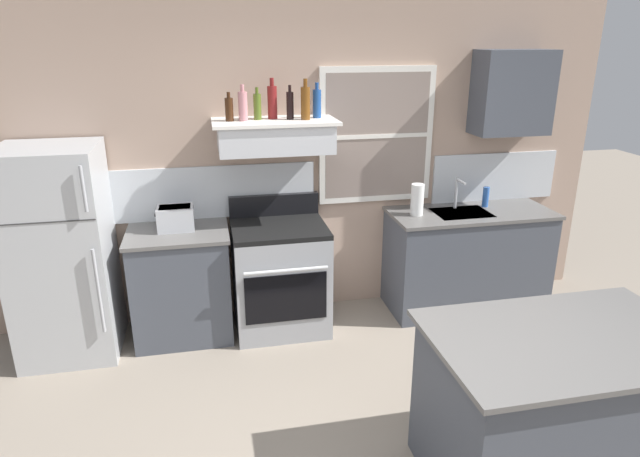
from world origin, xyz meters
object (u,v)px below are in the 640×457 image
dish_soap_bottle (486,197)px  bottle_brown_stout (229,109)px  bottle_balsamic_dark (290,105)px  bottle_red_label_wine (272,102)px  refrigerator (62,254)px  bottle_amber_wine (305,103)px  bottle_rose_pink (243,106)px  paper_towel_roll (417,200)px  stove_range (280,276)px  bottle_olive_oil_square (257,106)px  toaster (176,218)px  kitchen_island (555,410)px  bottle_blue_liqueur (317,103)px

dish_soap_bottle → bottle_brown_stout: bearing=-178.8°
bottle_balsamic_dark → bottle_red_label_wine: bearing=157.3°
refrigerator → bottle_amber_wine: bottle_amber_wine is taller
bottle_rose_pink → paper_towel_roll: size_ratio=1.00×
stove_range → bottle_balsamic_dark: (0.12, 0.09, 1.39)m
refrigerator → bottle_balsamic_dark: 2.06m
bottle_olive_oil_square → dish_soap_bottle: bottle_olive_oil_square is taller
bottle_red_label_wine → bottle_amber_wine: (0.24, -0.10, -0.00)m
bottle_olive_oil_square → dish_soap_bottle: 2.18m
toaster → bottle_rose_pink: size_ratio=1.10×
refrigerator → bottle_rose_pink: size_ratio=6.00×
stove_range → bottle_brown_stout: (-0.34, 0.09, 1.37)m
bottle_brown_stout → bottle_amber_wine: size_ratio=0.70×
toaster → paper_towel_roll: 2.00m
bottle_balsamic_dark → kitchen_island: bottle_balsamic_dark is taller
bottle_red_label_wine → kitchen_island: (1.21, -2.17, -1.42)m
refrigerator → bottle_red_label_wine: size_ratio=5.25×
refrigerator → stove_range: (1.65, 0.02, -0.35)m
bottle_red_label_wine → bottle_amber_wine: 0.26m
bottle_blue_liqueur → dish_soap_bottle: bearing=0.3°
toaster → bottle_red_label_wine: size_ratio=0.96×
bottle_balsamic_dark → dish_soap_bottle: bearing=1.4°
stove_range → dish_soap_bottle: (1.88, 0.14, 0.54)m
stove_range → bottle_blue_liqueur: 1.44m
toaster → bottle_amber_wine: bottle_amber_wine is taller
stove_range → bottle_red_label_wine: size_ratio=3.52×
bottle_blue_liqueur → bottle_balsamic_dark: bearing=-171.1°
toaster → dish_soap_bottle: bearing=1.4°
bottle_olive_oil_square → kitchen_island: bearing=-58.2°
bottle_brown_stout → paper_towel_roll: bottle_brown_stout is taller
bottle_amber_wine → bottle_rose_pink: bearing=175.9°
stove_range → bottle_rose_pink: 1.42m
bottle_rose_pink → bottle_balsamic_dark: bearing=1.2°
bottle_olive_oil_square → bottle_red_label_wine: bottle_red_label_wine is taller
refrigerator → kitchen_island: 3.51m
toaster → bottle_brown_stout: size_ratio=1.37×
bottle_red_label_wine → toaster: bearing=-174.5°
paper_towel_roll → dish_soap_bottle: size_ratio=1.50×
bottle_brown_stout → paper_towel_roll: bearing=-2.0°
bottle_red_label_wine → bottle_olive_oil_square: bearing=-170.2°
bottle_balsamic_dark → paper_towel_roll: bearing=-3.1°
toaster → dish_soap_bottle: 2.68m
toaster → bottle_olive_oil_square: 1.08m
bottle_olive_oil_square → paper_towel_roll: 1.54m
bottle_red_label_wine → bottle_balsamic_dark: (0.13, -0.05, -0.02)m
bottle_olive_oil_square → bottle_blue_liqueur: size_ratio=0.90×
bottle_rose_pink → bottle_balsamic_dark: (0.36, 0.01, -0.01)m
bottle_red_label_wine → kitchen_island: 2.86m
bottle_balsamic_dark → toaster: bearing=-178.6°
toaster → bottle_blue_liqueur: bottle_blue_liqueur is taller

